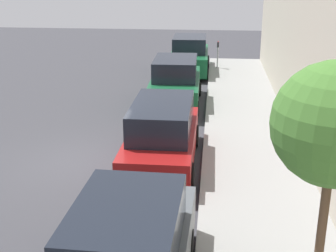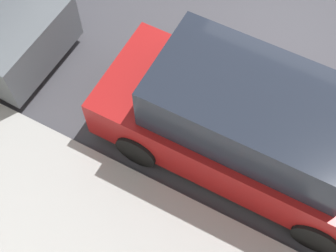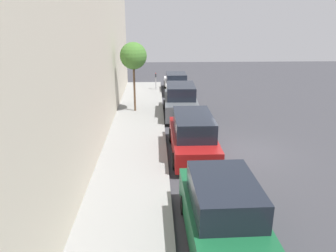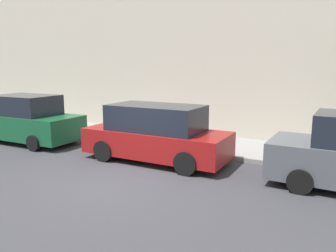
# 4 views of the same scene
# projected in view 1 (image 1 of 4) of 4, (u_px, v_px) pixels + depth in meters

# --- Properties ---
(ground_plane) EXTENTS (60.00, 60.00, 0.00)m
(ground_plane) POSITION_uv_depth(u_px,v_px,m) (85.00, 163.00, 14.03)
(ground_plane) COLOR #38383D
(sidewalk) EXTENTS (3.03, 32.00, 0.15)m
(sidewalk) POSITION_uv_depth(u_px,v_px,m) (254.00, 167.00, 13.54)
(sidewalk) COLOR gray
(sidewalk) RESTS_ON ground_plane
(parked_minivan_third) EXTENTS (2.02, 4.91, 1.90)m
(parked_minivan_third) POSITION_uv_depth(u_px,v_px,m) (162.00, 135.00, 13.63)
(parked_minivan_third) COLOR maroon
(parked_minivan_third) RESTS_ON ground_plane
(parked_suv_fourth) EXTENTS (2.08, 4.84, 1.98)m
(parked_suv_fourth) POSITION_uv_depth(u_px,v_px,m) (175.00, 83.00, 19.46)
(parked_suv_fourth) COLOR #14512D
(parked_suv_fourth) RESTS_ON ground_plane
(parked_suv_fifth) EXTENTS (2.08, 4.83, 1.98)m
(parked_suv_fifth) POSITION_uv_depth(u_px,v_px,m) (190.00, 56.00, 25.27)
(parked_suv_fifth) COLOR #14512D
(parked_suv_fifth) RESTS_ON ground_plane
(parking_meter_far) EXTENTS (0.11, 0.15, 1.48)m
(parking_meter_far) POSITION_uv_depth(u_px,v_px,m) (218.00, 52.00, 25.79)
(parking_meter_far) COLOR #ADADB2
(parking_meter_far) RESTS_ON sidewalk
(street_tree) EXTENTS (1.67, 1.67, 4.37)m
(street_tree) POSITION_uv_depth(u_px,v_px,m) (335.00, 126.00, 6.05)
(street_tree) COLOR brown
(street_tree) RESTS_ON sidewalk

